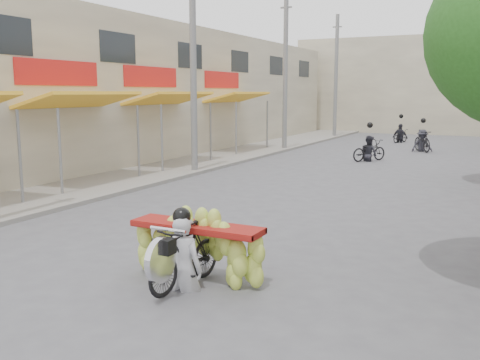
% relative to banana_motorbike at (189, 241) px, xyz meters
% --- Properties ---
extents(ground, '(120.00, 120.00, 0.00)m').
position_rel_banana_motorbike_xyz_m(ground, '(-0.70, -1.84, -0.71)').
color(ground, '#57565B').
rests_on(ground, ground).
extents(sidewalk_left, '(4.00, 60.00, 0.12)m').
position_rel_banana_motorbike_xyz_m(sidewalk_left, '(-7.70, 13.16, -0.65)').
color(sidewalk_left, gray).
rests_on(sidewalk_left, ground).
extents(shophouse_row_left, '(9.77, 40.00, 6.00)m').
position_rel_banana_motorbike_xyz_m(shophouse_row_left, '(-12.68, 12.14, 2.29)').
color(shophouse_row_left, '#BAAF93').
rests_on(shophouse_row_left, ground).
extents(far_building, '(20.00, 6.00, 7.00)m').
position_rel_banana_motorbike_xyz_m(far_building, '(-0.70, 36.16, 2.79)').
color(far_building, '#BAAF93').
rests_on(far_building, ground).
extents(utility_pole_mid, '(0.60, 0.24, 8.00)m').
position_rel_banana_motorbike_xyz_m(utility_pole_mid, '(-6.10, 10.16, 3.32)').
color(utility_pole_mid, slate).
rests_on(utility_pole_mid, ground).
extents(utility_pole_far, '(0.60, 0.24, 8.00)m').
position_rel_banana_motorbike_xyz_m(utility_pole_far, '(-6.10, 19.16, 3.32)').
color(utility_pole_far, slate).
rests_on(utility_pole_far, ground).
extents(utility_pole_back, '(0.60, 0.24, 8.00)m').
position_rel_banana_motorbike_xyz_m(utility_pole_back, '(-6.10, 28.16, 3.32)').
color(utility_pole_back, slate).
rests_on(utility_pole_back, ground).
extents(banana_motorbike, '(2.20, 1.86, 2.14)m').
position_rel_banana_motorbike_xyz_m(banana_motorbike, '(0.00, 0.00, 0.00)').
color(banana_motorbike, black).
rests_on(banana_motorbike, ground).
extents(bg_motorbike_a, '(1.47, 1.74, 1.95)m').
position_rel_banana_motorbike_xyz_m(bg_motorbike_a, '(-1.07, 16.54, 0.02)').
color(bg_motorbike_a, black).
rests_on(bg_motorbike_a, ground).
extents(bg_motorbike_b, '(1.44, 1.88, 1.95)m').
position_rel_banana_motorbike_xyz_m(bg_motorbike_b, '(0.47, 21.54, 0.11)').
color(bg_motorbike_b, black).
rests_on(bg_motorbike_b, ground).
extents(bg_motorbike_c, '(1.10, 1.50, 1.95)m').
position_rel_banana_motorbike_xyz_m(bg_motorbike_c, '(-1.44, 26.20, 0.13)').
color(bg_motorbike_c, black).
rests_on(bg_motorbike_c, ground).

